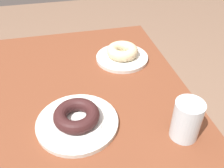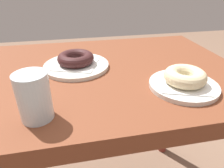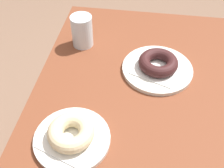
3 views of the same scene
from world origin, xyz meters
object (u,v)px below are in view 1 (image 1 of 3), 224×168
(water_glass, at_px, (187,120))
(donut_sugar_ring, at_px, (122,51))
(donut_chocolate_ring, at_px, (77,115))
(plate_chocolate_ring, at_px, (77,123))
(plate_sugar_ring, at_px, (122,58))

(water_glass, bearing_deg, donut_sugar_ring, -171.33)
(donut_chocolate_ring, distance_m, water_glass, 0.29)
(plate_chocolate_ring, height_order, water_glass, water_glass)
(plate_sugar_ring, bearing_deg, plate_chocolate_ring, -34.84)
(donut_sugar_ring, xyz_separation_m, water_glass, (0.40, 0.06, 0.02))
(donut_chocolate_ring, xyz_separation_m, water_glass, (0.10, 0.27, 0.02))
(plate_sugar_ring, bearing_deg, donut_sugar_ring, 0.00)
(plate_sugar_ring, relative_size, donut_chocolate_ring, 1.57)
(plate_sugar_ring, xyz_separation_m, donut_chocolate_ring, (0.30, -0.21, 0.03))
(plate_sugar_ring, height_order, donut_sugar_ring, donut_sugar_ring)
(plate_sugar_ring, xyz_separation_m, donut_sugar_ring, (0.00, 0.00, 0.03))
(plate_chocolate_ring, bearing_deg, donut_sugar_ring, 145.16)
(donut_sugar_ring, height_order, water_glass, water_glass)
(plate_chocolate_ring, distance_m, donut_chocolate_ring, 0.03)
(donut_sugar_ring, distance_m, donut_chocolate_ring, 0.36)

